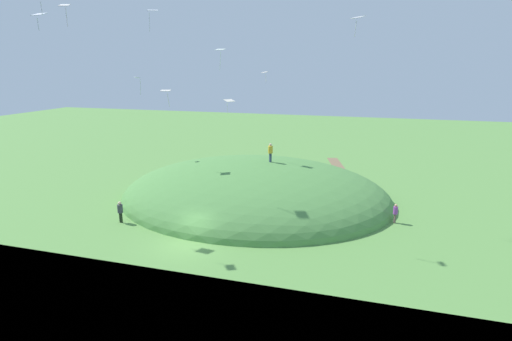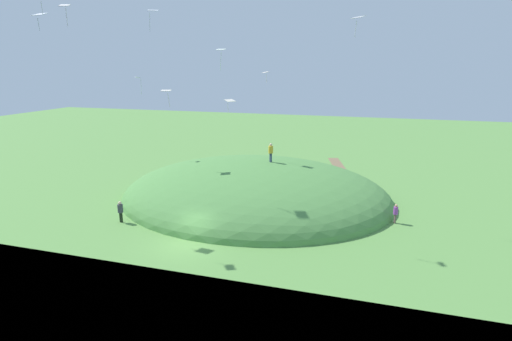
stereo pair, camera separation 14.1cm
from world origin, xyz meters
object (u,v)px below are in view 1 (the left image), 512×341
at_px(person_watching_kites, 270,150).
at_px(kite_6, 65,7).
at_px(person_with_child, 395,211).
at_px(kite_10, 220,51).
at_px(kite_8, 229,101).
at_px(kite_1, 265,73).
at_px(kite_3, 152,12).
at_px(person_walking_path, 120,209).
at_px(kite_9, 358,18).
at_px(kite_5, 39,15).
at_px(kite_4, 166,91).
at_px(kite_2, 138,79).

height_order(person_watching_kites, kite_6, kite_6).
height_order(person_watching_kites, person_with_child, person_watching_kites).
bearing_deg(kite_10, kite_8, 14.28).
xyz_separation_m(person_watching_kites, kite_8, (8.88, 7.35, 3.78)).
relative_size(kite_1, kite_6, 0.95).
height_order(kite_3, kite_8, kite_3).
xyz_separation_m(person_walking_path, kite_3, (3.25, -2.14, 15.31)).
distance_m(person_watching_kites, kite_9, 13.81).
bearing_deg(kite_5, kite_9, -69.75).
xyz_separation_m(person_with_child, kite_4, (0.19, 20.20, 9.15)).
bearing_deg(kite_4, kite_8, -6.51).
bearing_deg(kite_1, person_walking_path, 162.32).
xyz_separation_m(kite_3, kite_8, (15.60, -0.46, -8.05)).
relative_size(person_watching_kites, kite_10, 0.87).
height_order(person_watching_kites, kite_2, kite_2).
bearing_deg(person_walking_path, person_watching_kites, -124.70).
height_order(person_watching_kites, kite_4, kite_4).
distance_m(kite_4, kite_5, 11.05).
bearing_deg(kite_4, kite_6, 175.80).
distance_m(kite_1, kite_4, 15.07).
xyz_separation_m(kite_1, kite_9, (-12.96, -10.92, 4.32)).
xyz_separation_m(person_with_child, person_walking_path, (-6.23, 21.38, 0.10)).
bearing_deg(kite_3, kite_8, -1.70).
xyz_separation_m(kite_2, kite_9, (-3.24, -21.78, 4.87)).
relative_size(person_with_child, person_walking_path, 0.90).
bearing_deg(kite_6, person_walking_path, 5.47).
bearing_deg(person_with_child, kite_1, -154.08).
xyz_separation_m(person_watching_kites, kite_3, (-6.72, 7.81, 11.83)).
bearing_deg(kite_9, person_walking_path, 113.21).
bearing_deg(kite_1, person_with_child, -133.69).
bearing_deg(kite_1, kite_2, 131.83).
bearing_deg(kite_6, person_watching_kites, -33.98).
relative_size(person_watching_kites, kite_3, 1.08).
relative_size(person_watching_kites, kite_6, 1.31).
height_order(kite_2, kite_6, kite_6).
height_order(kite_4, kite_6, kite_6).
relative_size(kite_4, kite_10, 0.73).
height_order(kite_2, kite_9, kite_9).
xyz_separation_m(kite_4, kite_10, (5.04, -3.30, 3.60)).
bearing_deg(kite_10, kite_9, -107.12).
distance_m(kite_1, kite_3, 18.38).
xyz_separation_m(kite_1, kite_3, (-17.19, 4.38, 4.82)).
distance_m(kite_1, kite_10, 9.45).
bearing_deg(kite_5, kite_1, -28.26).
xyz_separation_m(person_with_child, kite_3, (-2.98, 19.24, 15.42)).
relative_size(person_watching_kites, kite_9, 1.14).
bearing_deg(kite_10, kite_1, -12.77).
bearing_deg(person_watching_kites, kite_2, -138.47).
relative_size(person_with_child, kite_10, 0.78).
bearing_deg(kite_4, person_walking_path, 169.57).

